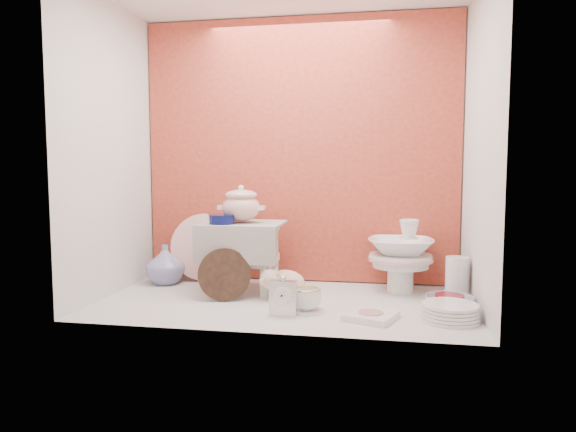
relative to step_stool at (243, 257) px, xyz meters
name	(u,v)px	position (x,y,z in m)	size (l,w,h in m)	color
ground	(283,302)	(0.25, -0.19, -0.18)	(1.80, 1.80, 0.00)	silver
niche_shell	(290,113)	(0.25, -0.01, 0.75)	(1.86, 1.03, 1.53)	#C04D30
step_stool	(243,257)	(0.00, 0.00, 0.00)	(0.42, 0.36, 0.37)	silver
soup_tureen	(241,204)	(-0.01, -0.01, 0.28)	(0.24, 0.24, 0.20)	white
cobalt_bowl	(222,219)	(-0.09, -0.08, 0.21)	(0.13, 0.13, 0.05)	#090F45
floral_platter	(205,247)	(-0.29, 0.23, 0.01)	(0.40, 0.13, 0.38)	silver
blue_white_vase	(165,264)	(-0.48, 0.08, -0.07)	(0.21, 0.21, 0.22)	silver
lacquer_tray	(224,275)	(-0.04, -0.22, -0.05)	(0.26, 0.07, 0.26)	black
mantel_clock	(283,296)	(0.30, -0.43, -0.09)	(0.12, 0.04, 0.18)	silver
plush_pig	(285,283)	(0.25, -0.11, -0.11)	(0.25, 0.17, 0.15)	beige
teacup_saucer	(307,311)	(0.39, -0.35, -0.18)	(0.15, 0.15, 0.01)	white
gold_rim_teacup	(307,299)	(0.39, -0.35, -0.12)	(0.13, 0.13, 0.10)	white
lattice_dish	(371,316)	(0.68, -0.42, -0.17)	(0.20, 0.20, 0.03)	white
dinner_plate_stack	(450,312)	(1.02, -0.38, -0.15)	(0.25, 0.25, 0.07)	white
crystal_bowl	(449,303)	(1.03, -0.22, -0.15)	(0.22, 0.22, 0.07)	silver
clear_glass_vase	(457,280)	(1.09, -0.05, -0.07)	(0.11, 0.11, 0.22)	silver
porcelain_tower	(401,256)	(0.82, 0.11, 0.01)	(0.34, 0.34, 0.39)	white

